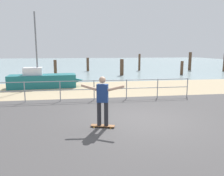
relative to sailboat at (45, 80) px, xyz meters
The scene contains 14 objects.
ground_plane 9.99m from the sailboat, 63.68° to the right, with size 24.00×10.00×0.04m, color #474444.
beach_strip 4.55m from the sailboat, 12.05° to the right, with size 24.00×6.00×0.04m, color tan.
sea_surface 27.42m from the sailboat, 80.71° to the left, with size 72.00×50.00×0.04m, color #849EA3.
railing_fence 4.86m from the sailboat, 63.39° to the right, with size 11.99×0.05×1.05m.
sailboat is the anchor object (origin of this frame).
skateboard 9.01m from the sailboat, 70.48° to the right, with size 0.82×0.43×0.08m.
skateboarder 9.02m from the sailboat, 70.48° to the right, with size 1.41×0.52×1.65m.
groyne_post_0 4.76m from the sailboat, 86.95° to the left, with size 0.27×0.27×1.68m, color #513826.
groyne_post_1 11.64m from the sailboat, 72.86° to the left, with size 0.30×0.30×1.62m, color #513826.
groyne_post_2 9.12m from the sailboat, 43.57° to the left, with size 0.37×0.37×1.64m, color #513826.
groyne_post_3 14.80m from the sailboat, 48.62° to the left, with size 0.26×0.26×2.05m, color #513826.
groyne_post_4 14.34m from the sailboat, 25.42° to the left, with size 0.30×0.30×1.40m, color #513826.
groyne_post_5 19.25m from the sailboat, 33.06° to the left, with size 0.37×0.37×2.25m, color #513826.
groyne_post_6 21.03m from the sailboat, 23.32° to the left, with size 0.26×0.26×2.12m, color #513826.
Camera 1 is at (-2.20, -7.63, 2.60)m, focal length 35.61 mm.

